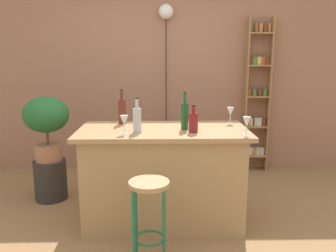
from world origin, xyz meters
TOP-DOWN VIEW (x-y plane):
  - ground at (0.00, 0.00)m, footprint 12.00×12.00m
  - back_wall at (0.00, 1.95)m, footprint 6.40×0.10m
  - kitchen_counter at (0.00, 0.30)m, footprint 1.56×0.78m
  - bar_stool at (-0.11, -0.41)m, footprint 0.31×0.31m
  - spice_shelf at (1.28, 1.80)m, footprint 0.33×0.16m
  - plant_stool at (-1.26, 0.85)m, footprint 0.35×0.35m
  - potted_plant at (-1.26, 0.85)m, footprint 0.49×0.44m
  - bottle_olive_oil at (-0.40, 0.55)m, footprint 0.07×0.07m
  - bottle_vinegar at (0.27, 0.15)m, footprint 0.08×0.08m
  - bottle_spirits_clear at (-0.23, 0.15)m, footprint 0.07×0.07m
  - bottle_sauce_amber at (0.20, 0.27)m, footprint 0.07×0.07m
  - wine_glass_left at (0.67, 0.54)m, footprint 0.07×0.07m
  - wine_glass_center at (-0.34, 0.09)m, footprint 0.07×0.07m
  - wine_glass_right at (0.70, 0.01)m, footprint 0.07×0.07m
  - pendant_globe_light at (0.05, 1.84)m, footprint 0.19×0.19m

SIDE VIEW (x-z plane):
  - ground at x=0.00m, z-range 0.00..0.00m
  - plant_stool at x=-1.26m, z-range 0.00..0.45m
  - kitchen_counter at x=0.00m, z-range 0.00..0.92m
  - bar_stool at x=-0.11m, z-range 0.16..0.83m
  - potted_plant at x=-1.26m, z-range 0.54..1.25m
  - bottle_vinegar at x=0.27m, z-range 0.89..1.14m
  - wine_glass_left at x=0.67m, z-range 0.95..1.12m
  - wine_glass_center at x=-0.34m, z-range 0.95..1.12m
  - wine_glass_right at x=0.70m, z-range 0.95..1.12m
  - bottle_spirits_clear at x=-0.23m, z-range 0.88..1.19m
  - spice_shelf at x=1.28m, z-range 0.01..2.08m
  - bottle_olive_oil at x=-0.40m, z-range 0.88..1.22m
  - bottle_sauce_amber at x=0.20m, z-range 0.88..1.22m
  - back_wall at x=0.00m, z-range 0.00..2.80m
  - pendant_globe_light at x=0.05m, z-range 0.97..3.20m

